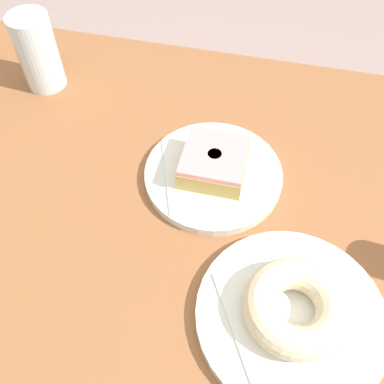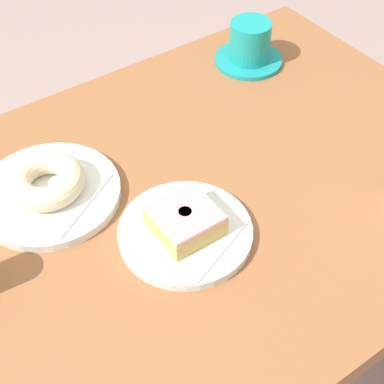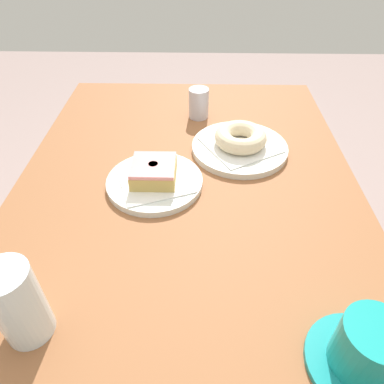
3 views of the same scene
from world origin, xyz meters
name	(u,v)px [view 1 (image 1 of 3)]	position (x,y,z in m)	size (l,w,h in m)	color
ground_plane	(185,358)	(0.00, 0.00, 0.00)	(6.00, 6.00, 0.00)	gray
table	(179,247)	(0.00, 0.00, 0.64)	(1.12, 0.75, 0.75)	brown
plate_glazed_square	(213,175)	(-0.04, -0.07, 0.76)	(0.21, 0.21, 0.01)	silver
napkin_glazed_square	(214,171)	(-0.04, -0.07, 0.77)	(0.14, 0.14, 0.00)	white
donut_glazed_square	(214,162)	(-0.04, -0.07, 0.79)	(0.09, 0.09, 0.04)	tan
plate_sugar_ring	(291,316)	(-0.17, 0.12, 0.76)	(0.23, 0.23, 0.02)	silver
napkin_sugar_ring	(292,314)	(-0.17, 0.12, 0.77)	(0.15, 0.15, 0.00)	white
donut_sugar_ring	(296,307)	(-0.17, 0.12, 0.79)	(0.12, 0.12, 0.04)	beige
water_glass	(38,52)	(0.30, -0.21, 0.82)	(0.07, 0.07, 0.13)	silver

